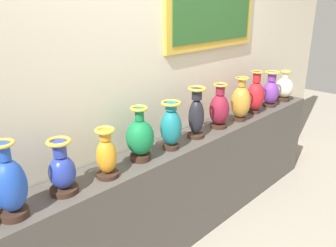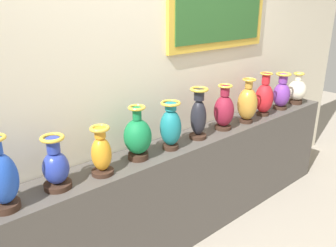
{
  "view_description": "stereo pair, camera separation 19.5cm",
  "coord_description": "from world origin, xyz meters",
  "px_view_note": "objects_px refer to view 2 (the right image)",
  "views": [
    {
      "loc": [
        -1.68,
        -1.62,
        1.89
      ],
      "look_at": [
        0.0,
        0.0,
        1.05
      ],
      "focal_mm": 36.8,
      "sensor_mm": 36.0,
      "label": 1
    },
    {
      "loc": [
        -1.54,
        -1.75,
        1.89
      ],
      "look_at": [
        0.0,
        0.0,
        1.05
      ],
      "focal_mm": 36.8,
      "sensor_mm": 36.0,
      "label": 2
    }
  ],
  "objects_px": {
    "vase_cobalt": "(56,166)",
    "vase_ochre": "(247,103)",
    "vase_sapphire": "(2,179)",
    "vase_crimson": "(264,97)",
    "vase_violet": "(282,93)",
    "vase_teal": "(171,126)",
    "vase_emerald": "(138,137)",
    "vase_burgundy": "(224,110)",
    "vase_ivory": "(297,90)",
    "vase_amber": "(101,153)",
    "vase_onyx": "(198,115)"
  },
  "relations": [
    {
      "from": "vase_cobalt",
      "to": "vase_ochre",
      "type": "distance_m",
      "value": 1.74
    },
    {
      "from": "vase_sapphire",
      "to": "vase_crimson",
      "type": "bearing_deg",
      "value": 0.35
    },
    {
      "from": "vase_cobalt",
      "to": "vase_violet",
      "type": "distance_m",
      "value": 2.32
    },
    {
      "from": "vase_sapphire",
      "to": "vase_teal",
      "type": "distance_m",
      "value": 1.15
    },
    {
      "from": "vase_cobalt",
      "to": "vase_violet",
      "type": "relative_size",
      "value": 0.9
    },
    {
      "from": "vase_emerald",
      "to": "vase_teal",
      "type": "height_order",
      "value": "vase_emerald"
    },
    {
      "from": "vase_teal",
      "to": "vase_burgundy",
      "type": "distance_m",
      "value": 0.6
    },
    {
      "from": "vase_cobalt",
      "to": "vase_ivory",
      "type": "distance_m",
      "value": 2.6
    },
    {
      "from": "vase_sapphire",
      "to": "vase_emerald",
      "type": "bearing_deg",
      "value": 2.14
    },
    {
      "from": "vase_cobalt",
      "to": "vase_burgundy",
      "type": "xyz_separation_m",
      "value": [
        1.46,
        -0.01,
        0.03
      ]
    },
    {
      "from": "vase_cobalt",
      "to": "vase_teal",
      "type": "distance_m",
      "value": 0.86
    },
    {
      "from": "vase_amber",
      "to": "vase_teal",
      "type": "distance_m",
      "value": 0.58
    },
    {
      "from": "vase_onyx",
      "to": "vase_violet",
      "type": "bearing_deg",
      "value": -0.36
    },
    {
      "from": "vase_amber",
      "to": "vase_ochre",
      "type": "relative_size",
      "value": 0.81
    },
    {
      "from": "vase_ochre",
      "to": "vase_violet",
      "type": "relative_size",
      "value": 1.09
    },
    {
      "from": "vase_violet",
      "to": "vase_ivory",
      "type": "xyz_separation_m",
      "value": [
        0.28,
        -0.01,
        -0.02
      ]
    },
    {
      "from": "vase_cobalt",
      "to": "vase_crimson",
      "type": "height_order",
      "value": "vase_crimson"
    },
    {
      "from": "vase_onyx",
      "to": "vase_violet",
      "type": "distance_m",
      "value": 1.17
    },
    {
      "from": "vase_amber",
      "to": "vase_crimson",
      "type": "bearing_deg",
      "value": 0.4
    },
    {
      "from": "vase_emerald",
      "to": "vase_burgundy",
      "type": "relative_size",
      "value": 0.99
    },
    {
      "from": "vase_ochre",
      "to": "vase_ivory",
      "type": "xyz_separation_m",
      "value": [
        0.87,
        0.01,
        -0.03
      ]
    },
    {
      "from": "vase_cobalt",
      "to": "vase_burgundy",
      "type": "height_order",
      "value": "vase_burgundy"
    },
    {
      "from": "vase_ochre",
      "to": "vase_cobalt",
      "type": "bearing_deg",
      "value": 178.81
    },
    {
      "from": "vase_crimson",
      "to": "vase_violet",
      "type": "bearing_deg",
      "value": -0.01
    },
    {
      "from": "vase_onyx",
      "to": "vase_ivory",
      "type": "xyz_separation_m",
      "value": [
        1.45,
        -0.01,
        -0.05
      ]
    },
    {
      "from": "vase_burgundy",
      "to": "vase_ochre",
      "type": "distance_m",
      "value": 0.28
    },
    {
      "from": "vase_sapphire",
      "to": "vase_ivory",
      "type": "height_order",
      "value": "vase_sapphire"
    },
    {
      "from": "vase_burgundy",
      "to": "vase_violet",
      "type": "distance_m",
      "value": 0.86
    },
    {
      "from": "vase_onyx",
      "to": "vase_cobalt",
      "type": "bearing_deg",
      "value": 179.62
    },
    {
      "from": "vase_emerald",
      "to": "vase_crimson",
      "type": "distance_m",
      "value": 1.44
    },
    {
      "from": "vase_emerald",
      "to": "vase_violet",
      "type": "xyz_separation_m",
      "value": [
        1.74,
        -0.02,
        -0.0
      ]
    },
    {
      "from": "vase_teal",
      "to": "vase_onyx",
      "type": "bearing_deg",
      "value": 2.03
    },
    {
      "from": "vase_crimson",
      "to": "vase_violet",
      "type": "xyz_separation_m",
      "value": [
        0.3,
        -0.0,
        -0.01
      ]
    },
    {
      "from": "vase_sapphire",
      "to": "vase_onyx",
      "type": "bearing_deg",
      "value": 0.85
    },
    {
      "from": "vase_ochre",
      "to": "vase_violet",
      "type": "distance_m",
      "value": 0.58
    },
    {
      "from": "vase_cobalt",
      "to": "vase_emerald",
      "type": "bearing_deg",
      "value": 0.36
    },
    {
      "from": "vase_sapphire",
      "to": "vase_ivory",
      "type": "distance_m",
      "value": 2.9
    },
    {
      "from": "vase_teal",
      "to": "vase_burgundy",
      "type": "relative_size",
      "value": 0.94
    },
    {
      "from": "vase_burgundy",
      "to": "vase_crimson",
      "type": "height_order",
      "value": "vase_crimson"
    },
    {
      "from": "vase_emerald",
      "to": "vase_violet",
      "type": "distance_m",
      "value": 1.74
    },
    {
      "from": "vase_cobalt",
      "to": "vase_onyx",
      "type": "height_order",
      "value": "vase_onyx"
    },
    {
      "from": "vase_onyx",
      "to": "vase_violet",
      "type": "relative_size",
      "value": 1.13
    },
    {
      "from": "vase_ivory",
      "to": "vase_sapphire",
      "type": "bearing_deg",
      "value": -179.87
    },
    {
      "from": "vase_sapphire",
      "to": "vase_ivory",
      "type": "relative_size",
      "value": 1.25
    },
    {
      "from": "vase_burgundy",
      "to": "vase_ivory",
      "type": "xyz_separation_m",
      "value": [
        1.15,
        -0.02,
        -0.02
      ]
    },
    {
      "from": "vase_teal",
      "to": "vase_crimson",
      "type": "distance_m",
      "value": 1.17
    },
    {
      "from": "vase_emerald",
      "to": "vase_ivory",
      "type": "distance_m",
      "value": 2.02
    },
    {
      "from": "vase_cobalt",
      "to": "vase_crimson",
      "type": "distance_m",
      "value": 2.02
    },
    {
      "from": "vase_sapphire",
      "to": "vase_amber",
      "type": "distance_m",
      "value": 0.58
    },
    {
      "from": "vase_teal",
      "to": "vase_burgundy",
      "type": "xyz_separation_m",
      "value": [
        0.6,
        0.01,
        -0.01
      ]
    }
  ]
}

